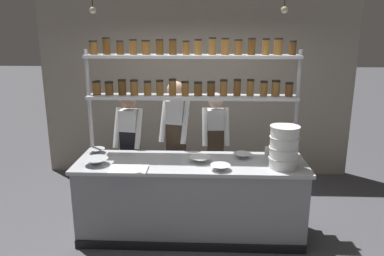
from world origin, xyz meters
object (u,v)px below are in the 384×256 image
prep_bowl_near_left (242,156)px  prep_bowl_center_back (200,160)px  prep_bowl_far_left (96,162)px  prep_bowl_center_front (220,168)px  spice_shelf_unit (192,78)px  serving_cup_front (268,151)px  chef_left (130,145)px  prep_bowl_near_right (97,151)px  chef_center (176,138)px  container_stack (284,147)px  chef_right (215,143)px  cutting_board (129,170)px

prep_bowl_near_left → prep_bowl_center_back: size_ratio=0.87×
prep_bowl_far_left → prep_bowl_center_front: bearing=-4.4°
spice_shelf_unit → prep_bowl_near_left: bearing=-17.2°
spice_shelf_unit → serving_cup_front: bearing=-5.5°
chef_left → prep_bowl_near_right: 0.48m
serving_cup_front → prep_bowl_center_back: bearing=-162.0°
chef_center → container_stack: chef_center is taller
container_stack → prep_bowl_near_left: (-0.41, 0.28, -0.21)m
container_stack → prep_bowl_near_right: 2.22m
chef_left → container_stack: (1.84, -0.74, 0.23)m
prep_bowl_near_right → serving_cup_front: bearing=-0.5°
prep_bowl_near_left → serving_cup_front: (0.31, 0.10, 0.02)m
prep_bowl_center_back → serving_cup_front: 0.85m
chef_right → prep_bowl_near_right: size_ratio=7.94×
chef_left → spice_shelf_unit: bearing=-9.8°
chef_right → prep_bowl_center_back: size_ratio=6.51×
chef_center → chef_right: size_ratio=1.11×
chef_center → serving_cup_front: bearing=-3.8°
spice_shelf_unit → cutting_board: (-0.65, -0.64, -0.90)m
chef_left → prep_bowl_far_left: chef_left is taller
chef_right → prep_bowl_near_left: 0.74m
container_stack → prep_bowl_near_right: bearing=169.6°
spice_shelf_unit → container_stack: bearing=-24.8°
prep_bowl_center_front → serving_cup_front: size_ratio=2.04×
prep_bowl_center_back → prep_bowl_near_right: size_ratio=1.22×
container_stack → spice_shelf_unit: bearing=155.2°
prep_bowl_near_left → prep_bowl_far_left: prep_bowl_far_left is taller
chef_center → prep_bowl_center_front: (0.55, -0.86, -0.07)m
chef_right → cutting_board: 1.47m
spice_shelf_unit → prep_bowl_center_back: size_ratio=10.35×
container_stack → prep_bowl_near_right: container_stack is taller
chef_right → chef_center: bearing=-162.3°
spice_shelf_unit → container_stack: 1.31m
prep_bowl_center_front → prep_bowl_near_right: (-1.49, 0.51, -0.00)m
cutting_board → prep_bowl_center_back: 0.81m
spice_shelf_unit → prep_bowl_near_left: size_ratio=11.87×
prep_bowl_far_left → prep_bowl_center_back: bearing=6.1°
spice_shelf_unit → chef_left: (-0.82, 0.27, -0.91)m
cutting_board → prep_bowl_far_left: 0.43m
chef_left → prep_bowl_far_left: (-0.23, -0.75, 0.04)m
chef_center → prep_bowl_near_right: (-0.94, -0.35, -0.08)m
chef_left → cutting_board: 0.93m
chef_center → prep_bowl_far_left: 1.13m
chef_center → prep_bowl_near_left: bearing=-15.5°
spice_shelf_unit → prep_bowl_center_front: size_ratio=11.64×
prep_bowl_center_back → cutting_board: bearing=-159.0°
chef_left → container_stack: bearing=-13.4°
prep_bowl_far_left → serving_cup_front: 2.00m
chef_right → container_stack: (0.72, -0.95, 0.26)m
cutting_board → prep_bowl_near_left: (1.25, 0.46, 0.02)m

